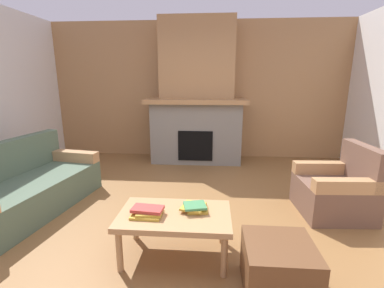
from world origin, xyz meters
TOP-DOWN VIEW (x-y plane):
  - ground at (0.00, 0.00)m, footprint 9.00×9.00m
  - wall_back_wood_panel at (0.00, 3.00)m, footprint 6.00×0.12m
  - fireplace at (0.00, 2.62)m, footprint 1.90×0.82m
  - couch at (-1.97, 0.30)m, footprint 1.11×1.91m
  - armchair at (1.83, 0.52)m, footprint 0.80×0.80m
  - coffee_table at (-0.01, -0.45)m, footprint 1.00×0.60m
  - ottoman at (0.84, -0.81)m, footprint 0.52×0.52m
  - book_stack_near_edge at (-0.24, -0.50)m, footprint 0.29×0.23m
  - book_stack_center at (0.17, -0.38)m, footprint 0.26×0.25m

SIDE VIEW (x-z plane):
  - ground at x=0.00m, z-range 0.00..0.00m
  - ottoman at x=0.84m, z-range 0.00..0.40m
  - couch at x=-1.97m, z-range -0.14..0.71m
  - armchair at x=1.83m, z-range -0.13..0.72m
  - coffee_table at x=-0.01m, z-range 0.16..0.59m
  - book_stack_center at x=0.17m, z-range 0.43..0.50m
  - book_stack_near_edge at x=-0.24m, z-range 0.43..0.50m
  - fireplace at x=0.00m, z-range -0.19..2.51m
  - wall_back_wood_panel at x=0.00m, z-range 0.00..2.70m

